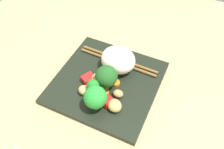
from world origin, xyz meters
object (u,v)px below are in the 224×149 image
(square_plate, at_px, (107,82))
(chopstick_pair, at_px, (118,61))
(rice_mound, at_px, (118,60))
(carrot_slice_2, at_px, (91,87))
(broccoli_floret_0, at_px, (95,98))

(square_plate, bearing_deg, chopstick_pair, 179.86)
(square_plate, bearing_deg, rice_mound, 170.53)
(carrot_slice_2, bearing_deg, square_plate, 148.06)
(rice_mound, bearing_deg, broccoli_floret_0, 1.70)
(rice_mound, xyz_separation_m, chopstick_pair, (-0.02, -0.01, -0.03))
(rice_mound, relative_size, carrot_slice_2, 3.08)
(broccoli_floret_0, relative_size, chopstick_pair, 0.30)
(carrot_slice_2, bearing_deg, broccoli_floret_0, 39.46)
(carrot_slice_2, relative_size, chopstick_pair, 0.13)
(square_plate, height_order, chopstick_pair, chopstick_pair)
(square_plate, xyz_separation_m, chopstick_pair, (-0.08, 0.00, 0.01))
(broccoli_floret_0, height_order, chopstick_pair, broccoli_floret_0)
(rice_mound, distance_m, broccoli_floret_0, 0.14)
(carrot_slice_2, xyz_separation_m, chopstick_pair, (-0.12, 0.03, 0.00))
(square_plate, xyz_separation_m, rice_mound, (-0.05, 0.01, 0.04))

